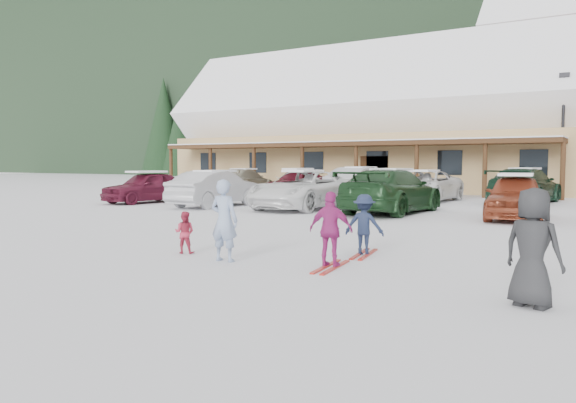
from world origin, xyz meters
The scene contains 22 objects.
ground centered at (0.00, 0.00, 0.00)m, with size 160.00×160.00×0.00m, color white.
day_lodge centered at (-9.00, 27.96, 3.94)m, with size 29.12×12.50×10.38m.
lamp_post centered at (3.24, 23.93, 3.66)m, with size 0.50×0.25×6.50m.
conifer_0 centered at (-26.00, 30.00, 5.69)m, with size 4.40×4.40×10.20m.
conifer_2 centered at (-30.00, 42.00, 6.83)m, with size 5.28×5.28×12.24m.
adult_skier centered at (0.08, -0.87, 0.76)m, with size 0.55×0.36×1.51m, color #8CA0C3.
toddler_red centered at (-1.16, -0.57, 0.42)m, with size 0.41×0.32×0.84m, color #B52B45.
child_navy centered at (1.97, 1.14, 0.60)m, with size 0.77×0.44×1.19m, color #1A243F.
skis_child_navy centered at (1.97, 1.14, 0.01)m, with size 0.20×1.40×0.03m, color #B12219.
child_magenta centered at (2.03, -0.41, 0.66)m, with size 0.77×0.32×1.32m, color #A52674.
skis_child_magenta centered at (2.03, -0.41, 0.01)m, with size 0.20×1.40×0.03m, color #B12219.
bystander_dark centered at (5.39, -1.46, 0.75)m, with size 0.74×0.48×1.51m, color #262729.
parked_car_0 centered at (-12.19, 9.23, 0.70)m, with size 1.66×4.14×1.41m, color maroon.
parked_car_1 centered at (-8.16, 9.09, 0.74)m, with size 1.56×4.46×1.47m, color #BBBCC1.
parked_car_2 centered at (-4.49, 9.96, 0.75)m, with size 2.48×5.38×1.50m, color white.
parked_car_3 centered at (-0.89, 10.04, 0.79)m, with size 2.21×5.43×1.57m, color #1A3C1E.
parked_car_4 centered at (3.27, 10.08, 0.72)m, with size 1.70×4.23×1.44m, color #963E24.
parked_car_7 centered at (-12.86, 17.55, 0.72)m, with size 2.02×4.97×1.44m, color gray.
parked_car_8 centered at (-9.01, 17.25, 0.74)m, with size 1.74×4.33×1.48m, color maroon.
parked_car_9 centered at (-5.50, 17.70, 0.78)m, with size 1.66×4.76×1.57m, color #AAAAAF.
parked_car_10 centered at (-1.76, 16.34, 0.72)m, with size 2.40×5.20×1.45m, color white.
parked_car_11 centered at (2.39, 17.71, 0.78)m, with size 2.18×5.35×1.55m, color #173624.
Camera 1 is at (6.40, -8.97, 1.82)m, focal length 35.00 mm.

